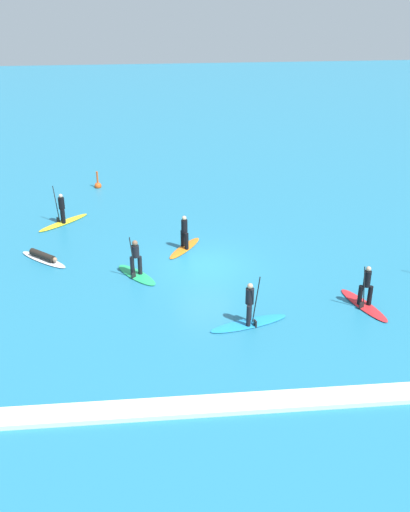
{
  "coord_description": "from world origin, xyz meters",
  "views": [
    {
      "loc": [
        -2.37,
        -24.97,
        12.98
      ],
      "look_at": [
        0.0,
        0.0,
        0.5
      ],
      "focal_mm": 42.23,
      "sensor_mm": 36.0,
      "label": 1
    }
  ],
  "objects": [
    {
      "name": "surfer_on_blue_board",
      "position": [
        1.25,
        -5.18,
        0.47
      ],
      "size": [
        3.35,
        1.61,
        2.36
      ],
      "rotation": [
        0.0,
        0.0,
        0.28
      ],
      "color": "#1E8CD1",
      "rests_on": "ground_plane"
    },
    {
      "name": "ground_plane",
      "position": [
        0.0,
        0.0,
        0.0
      ],
      "size": [
        120.0,
        120.0,
        0.0
      ],
      "primitive_type": "plane",
      "color": "teal",
      "rests_on": "ground"
    },
    {
      "name": "surfer_on_green_board",
      "position": [
        -3.19,
        -0.71,
        0.49
      ],
      "size": [
        2.15,
        2.53,
        2.11
      ],
      "rotation": [
        0.0,
        0.0,
        5.35
      ],
      "color": "#23B266",
      "rests_on": "ground_plane"
    },
    {
      "name": "surfer_on_red_board",
      "position": [
        6.21,
        -4.27,
        0.44
      ],
      "size": [
        1.59,
        2.96,
        2.0
      ],
      "rotation": [
        0.0,
        0.0,
        5.06
      ],
      "color": "red",
      "rests_on": "ground_plane"
    },
    {
      "name": "marker_buoy",
      "position": [
        -5.68,
        11.26,
        0.17
      ],
      "size": [
        0.44,
        0.44,
        1.16
      ],
      "color": "#E55119",
      "rests_on": "ground_plane"
    },
    {
      "name": "surfer_on_yellow_board",
      "position": [
        -7.2,
        5.72,
        0.43
      ],
      "size": [
        2.7,
        2.67,
        2.11
      ],
      "rotation": [
        0.0,
        0.0,
        3.92
      ],
      "color": "yellow",
      "rests_on": "ground_plane"
    },
    {
      "name": "surfer_on_orange_board",
      "position": [
        -0.83,
        1.9,
        0.48
      ],
      "size": [
        2.0,
        2.6,
        1.76
      ],
      "rotation": [
        0.0,
        0.0,
        4.13
      ],
      "color": "orange",
      "rests_on": "ground_plane"
    },
    {
      "name": "surfer_on_white_board",
      "position": [
        -7.62,
        1.25,
        0.16
      ],
      "size": [
        2.6,
        2.37,
        0.43
      ],
      "rotation": [
        0.0,
        0.0,
        5.57
      ],
      "color": "white",
      "rests_on": "ground_plane"
    },
    {
      "name": "wave_crest",
      "position": [
        0.0,
        -9.93,
        0.09
      ],
      "size": [
        20.57,
        0.9,
        0.18
      ],
      "primitive_type": "cube",
      "color": "white",
      "rests_on": "ground_plane"
    }
  ]
}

